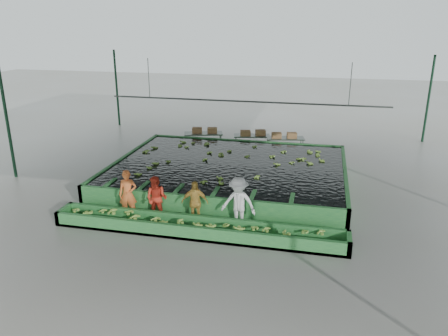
% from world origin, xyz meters
% --- Properties ---
extents(ground, '(80.00, 80.00, 0.00)m').
position_xyz_m(ground, '(0.00, 0.00, 0.00)').
color(ground, gray).
rests_on(ground, ground).
extents(shed_roof, '(20.00, 22.00, 0.04)m').
position_xyz_m(shed_roof, '(0.00, 0.00, 5.00)').
color(shed_roof, gray).
rests_on(shed_roof, shed_posts).
extents(shed_posts, '(20.00, 22.00, 5.00)m').
position_xyz_m(shed_posts, '(0.00, 0.00, 2.50)').
color(shed_posts, '#11321E').
rests_on(shed_posts, ground).
extents(flotation_tank, '(10.00, 8.00, 0.90)m').
position_xyz_m(flotation_tank, '(0.00, 1.50, 0.45)').
color(flotation_tank, '#307E3A').
rests_on(flotation_tank, ground).
extents(tank_water, '(9.70, 7.70, 0.00)m').
position_xyz_m(tank_water, '(0.00, 1.50, 0.85)').
color(tank_water, black).
rests_on(tank_water, flotation_tank).
extents(sorting_trough, '(10.00, 1.00, 0.50)m').
position_xyz_m(sorting_trough, '(0.00, -3.60, 0.25)').
color(sorting_trough, '#307E3A').
rests_on(sorting_trough, ground).
extents(cableway_rail, '(0.08, 0.08, 14.00)m').
position_xyz_m(cableway_rail, '(0.00, 5.00, 3.00)').
color(cableway_rail, '#59605B').
rests_on(cableway_rail, shed_roof).
extents(rail_hanger_left, '(0.04, 0.04, 2.00)m').
position_xyz_m(rail_hanger_left, '(-5.00, 5.00, 4.00)').
color(rail_hanger_left, '#59605B').
rests_on(rail_hanger_left, shed_roof).
extents(rail_hanger_right, '(0.04, 0.04, 2.00)m').
position_xyz_m(rail_hanger_right, '(5.00, 5.00, 4.00)').
color(rail_hanger_right, '#59605B').
rests_on(rail_hanger_right, shed_roof).
extents(worker_a, '(0.74, 0.57, 1.78)m').
position_xyz_m(worker_a, '(-2.80, -2.80, 0.89)').
color(worker_a, orange).
rests_on(worker_a, ground).
extents(worker_b, '(0.81, 0.63, 1.64)m').
position_xyz_m(worker_b, '(-1.70, -2.80, 0.82)').
color(worker_b, red).
rests_on(worker_b, ground).
extents(worker_c, '(1.00, 0.58, 1.60)m').
position_xyz_m(worker_c, '(-0.29, -2.80, 0.80)').
color(worker_c, gold).
rests_on(worker_c, ground).
extents(worker_d, '(1.27, 0.81, 1.86)m').
position_xyz_m(worker_d, '(1.27, -2.80, 0.93)').
color(worker_d, white).
rests_on(worker_d, ground).
extents(packing_table_left, '(2.24, 1.42, 0.95)m').
position_xyz_m(packing_table_left, '(-2.47, 6.22, 0.47)').
color(packing_table_left, '#59605B').
rests_on(packing_table_left, ground).
extents(packing_table_mid, '(2.05, 1.14, 0.88)m').
position_xyz_m(packing_table_mid, '(0.17, 6.58, 0.44)').
color(packing_table_mid, '#59605B').
rests_on(packing_table_mid, ground).
extents(packing_table_right, '(2.08, 1.17, 0.89)m').
position_xyz_m(packing_table_right, '(2.00, 6.43, 0.45)').
color(packing_table_right, '#59605B').
rests_on(packing_table_right, ground).
extents(box_stack_left, '(1.40, 0.64, 0.29)m').
position_xyz_m(box_stack_left, '(-2.41, 6.24, 0.95)').
color(box_stack_left, '#986B40').
rests_on(box_stack_left, packing_table_left).
extents(box_stack_mid, '(1.39, 0.81, 0.29)m').
position_xyz_m(box_stack_mid, '(0.23, 6.53, 0.88)').
color(box_stack_mid, '#986B40').
rests_on(box_stack_mid, packing_table_mid).
extents(box_stack_right, '(1.37, 0.65, 0.28)m').
position_xyz_m(box_stack_right, '(1.93, 6.37, 0.89)').
color(box_stack_right, '#986B40').
rests_on(box_stack_right, packing_table_right).
extents(floating_bananas, '(8.92, 6.08, 0.12)m').
position_xyz_m(floating_bananas, '(0.00, 2.30, 0.85)').
color(floating_bananas, '#89BC44').
rests_on(floating_bananas, tank_water).
extents(trough_bananas, '(8.75, 0.58, 0.12)m').
position_xyz_m(trough_bananas, '(0.00, -3.60, 0.40)').
color(trough_bananas, '#89BC44').
rests_on(trough_bananas, sorting_trough).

